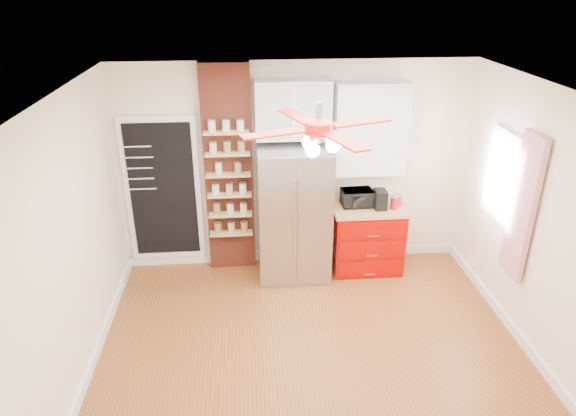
{
  "coord_description": "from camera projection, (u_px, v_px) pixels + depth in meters",
  "views": [
    {
      "loc": [
        -0.62,
        -4.2,
        3.62
      ],
      "look_at": [
        -0.19,
        0.9,
        1.28
      ],
      "focal_mm": 32.0,
      "sensor_mm": 36.0,
      "label": 1
    }
  ],
  "objects": [
    {
      "name": "floor",
      "position": [
        313.0,
        354.0,
        5.36
      ],
      "size": [
        4.5,
        4.5,
        0.0
      ],
      "primitive_type": "plane",
      "color": "brown",
      "rests_on": "ground"
    },
    {
      "name": "ceiling",
      "position": [
        320.0,
        96.0,
        4.24
      ],
      "size": [
        4.5,
        4.5,
        0.0
      ],
      "primitive_type": "plane",
      "color": "white",
      "rests_on": "wall_back"
    },
    {
      "name": "wall_back",
      "position": [
        295.0,
        167.0,
        6.61
      ],
      "size": [
        4.5,
        0.02,
        2.7
      ],
      "primitive_type": "cube",
      "color": "#F6EAC6",
      "rests_on": "floor"
    },
    {
      "name": "wall_front",
      "position": [
        362.0,
        401.0,
        2.99
      ],
      "size": [
        4.5,
        0.02,
        2.7
      ],
      "primitive_type": "cube",
      "color": "#F6EAC6",
      "rests_on": "floor"
    },
    {
      "name": "wall_left",
      "position": [
        69.0,
        250.0,
        4.63
      ],
      "size": [
        0.02,
        4.0,
        2.7
      ],
      "primitive_type": "cube",
      "color": "#F6EAC6",
      "rests_on": "floor"
    },
    {
      "name": "wall_right",
      "position": [
        546.0,
        231.0,
        4.98
      ],
      "size": [
        0.02,
        4.0,
        2.7
      ],
      "primitive_type": "cube",
      "color": "#F6EAC6",
      "rests_on": "floor"
    },
    {
      "name": "chalkboard",
      "position": [
        163.0,
        190.0,
        6.55
      ],
      "size": [
        0.95,
        0.05,
        1.95
      ],
      "color": "white",
      "rests_on": "wall_back"
    },
    {
      "name": "brick_pillar",
      "position": [
        229.0,
        171.0,
        6.47
      ],
      "size": [
        0.6,
        0.16,
        2.7
      ],
      "primitive_type": "cube",
      "color": "brown",
      "rests_on": "floor"
    },
    {
      "name": "fridge",
      "position": [
        294.0,
        213.0,
        6.47
      ],
      "size": [
        0.9,
        0.7,
        1.75
      ],
      "primitive_type": "cube",
      "color": "#AEAEB3",
      "rests_on": "floor"
    },
    {
      "name": "upper_glass_cabinet",
      "position": [
        293.0,
        109.0,
        6.12
      ],
      "size": [
        0.9,
        0.35,
        0.7
      ],
      "primitive_type": "cube",
      "color": "white",
      "rests_on": "wall_back"
    },
    {
      "name": "red_cabinet",
      "position": [
        366.0,
        237.0,
        6.77
      ],
      "size": [
        0.94,
        0.64,
        0.9
      ],
      "color": "#A70300",
      "rests_on": "floor"
    },
    {
      "name": "upper_shelf_unit",
      "position": [
        371.0,
        129.0,
        6.33
      ],
      "size": [
        0.9,
        0.3,
        1.15
      ],
      "primitive_type": "cube",
      "color": "white",
      "rests_on": "wall_back"
    },
    {
      "name": "window",
      "position": [
        504.0,
        178.0,
        5.71
      ],
      "size": [
        0.04,
        0.75,
        1.05
      ],
      "primitive_type": "cube",
      "color": "white",
      "rests_on": "wall_right"
    },
    {
      "name": "curtain",
      "position": [
        523.0,
        207.0,
        5.25
      ],
      "size": [
        0.06,
        0.4,
        1.55
      ],
      "primitive_type": "cube",
      "color": "red",
      "rests_on": "wall_right"
    },
    {
      "name": "ceiling_fan",
      "position": [
        319.0,
        129.0,
        4.35
      ],
      "size": [
        1.4,
        1.4,
        0.44
      ],
      "color": "silver",
      "rests_on": "ceiling"
    },
    {
      "name": "toaster_oven",
      "position": [
        357.0,
        198.0,
        6.56
      ],
      "size": [
        0.41,
        0.29,
        0.22
      ],
      "primitive_type": "imported",
      "rotation": [
        0.0,
        0.0,
        0.06
      ],
      "color": "black",
      "rests_on": "red_cabinet"
    },
    {
      "name": "coffee_maker",
      "position": [
        380.0,
        199.0,
        6.48
      ],
      "size": [
        0.15,
        0.2,
        0.25
      ],
      "primitive_type": "cube",
      "rotation": [
        0.0,
        0.0,
        0.02
      ],
      "color": "black",
      "rests_on": "red_cabinet"
    },
    {
      "name": "canister_left",
      "position": [
        394.0,
        203.0,
        6.49
      ],
      "size": [
        0.12,
        0.12,
        0.15
      ],
      "primitive_type": "cylinder",
      "rotation": [
        0.0,
        0.0,
        -0.31
      ],
      "color": "red",
      "rests_on": "red_cabinet"
    },
    {
      "name": "canister_right",
      "position": [
        397.0,
        200.0,
        6.59
      ],
      "size": [
        0.13,
        0.13,
        0.14
      ],
      "primitive_type": "cylinder",
      "rotation": [
        0.0,
        0.0,
        -0.25
      ],
      "color": "red",
      "rests_on": "red_cabinet"
    },
    {
      "name": "pantry_jar_oats",
      "position": [
        219.0,
        168.0,
        6.32
      ],
      "size": [
        0.11,
        0.11,
        0.14
      ],
      "primitive_type": "cylinder",
      "rotation": [
        0.0,
        0.0,
        0.28
      ],
      "color": "beige",
      "rests_on": "brick_pillar"
    },
    {
      "name": "pantry_jar_beans",
      "position": [
        238.0,
        168.0,
        6.33
      ],
      "size": [
        0.12,
        0.12,
        0.13
      ],
      "primitive_type": "cylinder",
      "rotation": [
        0.0,
        0.0,
        0.36
      ],
      "color": "#93694B",
      "rests_on": "brick_pillar"
    }
  ]
}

